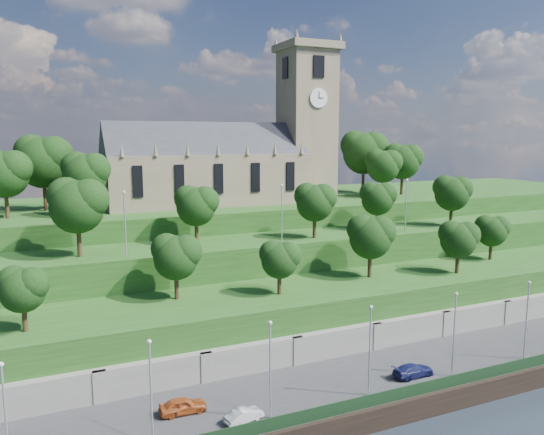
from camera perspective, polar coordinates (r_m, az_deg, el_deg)
name	(u,v)px	position (r m, az deg, el deg)	size (l,w,h in m)	color
ground	(402,424)	(53.05, 13.79, -20.72)	(320.00, 320.00, 0.00)	black
promenade	(365,385)	(56.85, 9.97, -17.34)	(160.00, 12.00, 2.00)	#2D2D30
quay_wall	(403,413)	(52.49, 13.87, -19.70)	(160.00, 0.50, 2.20)	black
fence	(399,394)	(52.25, 13.48, -17.97)	(160.00, 0.10, 1.20)	#17341A
retaining_wall	(335,349)	(60.81, 6.78, -13.91)	(160.00, 2.10, 5.00)	slate
embankment_lower	(309,319)	(65.16, 4.05, -10.87)	(160.00, 12.00, 8.00)	#1D4517
embankment_upper	(272,281)	(73.98, 0.05, -6.81)	(160.00, 10.00, 12.00)	#1D4517
hilltop	(223,242)	(92.68, -5.24, -2.68)	(160.00, 32.00, 15.00)	#1D4517
church	(235,156)	(87.36, -4.04, 6.57)	(38.60, 12.35, 27.60)	#6F614D
trees_lower	(332,245)	(64.40, 6.42, -2.98)	(66.37, 8.81, 8.07)	#302012
trees_upper	(273,199)	(70.81, 0.09, 1.99)	(60.77, 8.19, 9.23)	#302012
trees_hilltop	(245,159)	(87.67, -2.94, 6.26)	(72.83, 16.93, 11.89)	#302012
lamp_posts_promenade	(370,344)	(50.75, 10.48, -13.27)	(60.36, 0.36, 8.71)	#B2B2B7
lamp_posts_upper	(282,209)	(69.16, 1.06, 0.94)	(40.36, 0.36, 7.70)	#B2B2B7
car_left	(183,405)	(49.49, -9.57, -19.31)	(1.66, 4.12, 1.41)	#9E441A
car_middle	(244,415)	(47.78, -3.05, -20.47)	(1.22, 3.48, 1.15)	#B1B2B6
car_right	(413,370)	(57.06, 14.96, -15.59)	(1.79, 4.40, 1.28)	#161B4E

